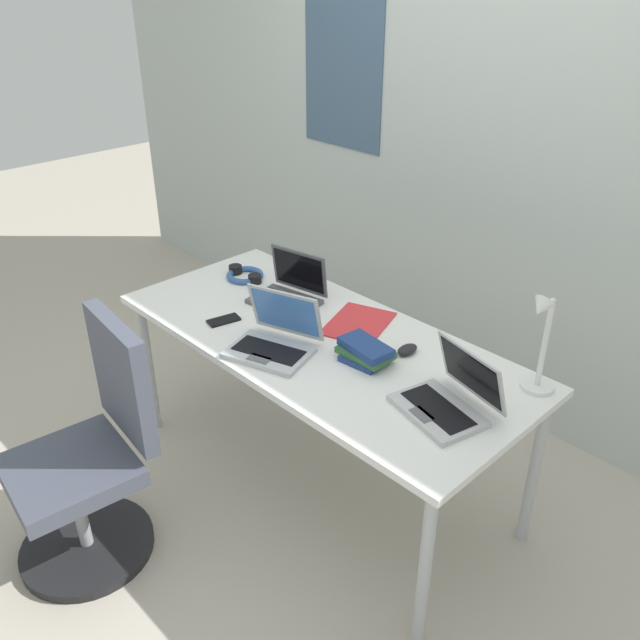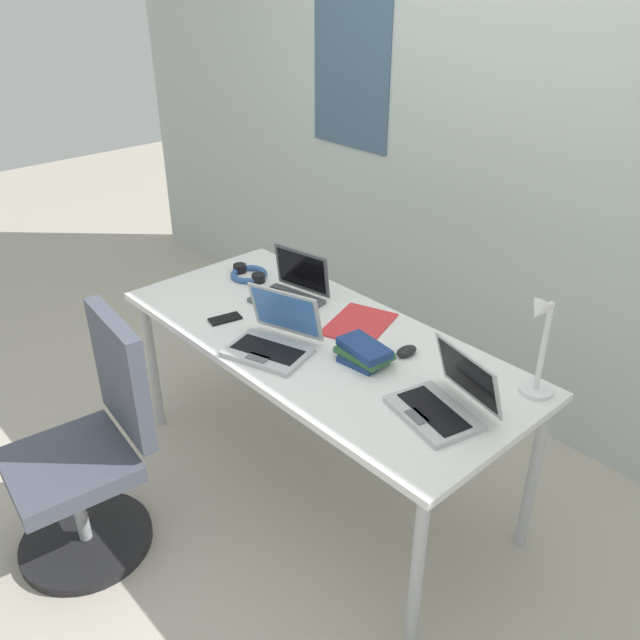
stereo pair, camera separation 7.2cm
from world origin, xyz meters
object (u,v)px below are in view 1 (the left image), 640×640
Objects in this scene: laptop_center at (289,292)px; headphones at (245,275)px; laptop_near_lamp at (274,340)px; book_stack at (365,352)px; desk_lamp at (540,344)px; office_chair at (92,465)px; laptop_mid_desk at (448,399)px; cell_phone at (224,320)px; computer_mouse at (407,350)px; paper_folder_near_mouse at (358,323)px.

laptop_center is 1.54× the size of headphones.
laptop_center reaches higher than headphones.
laptop_near_lamp reaches higher than book_stack.
desk_lamp is 1.71m from office_chair.
laptop_center is (-0.98, 0.15, -0.00)m from laptop_mid_desk.
headphones is at bearing 107.73° from office_chair.
cell_phone is 0.14× the size of office_chair.
cell_phone is at bearing -179.50° from laptop_near_lamp.
laptop_near_lamp is at bearing -49.52° from laptop_center.
laptop_center is at bearing 93.72° from cell_phone.
laptop_near_lamp is (-0.71, -0.17, 0.00)m from laptop_mid_desk.
laptop_mid_desk is 1.69× the size of headphones.
computer_mouse is 0.79m from cell_phone.
computer_mouse reaches higher than cell_phone.
cell_phone is at bearing -157.99° from desk_lamp.
desk_lamp reaches higher than laptop_near_lamp.
desk_lamp is 0.37m from laptop_mid_desk.
laptop_center is 2.42× the size of cell_phone.
laptop_mid_desk is at bearing -27.48° from computer_mouse.
book_stack is (0.58, -0.13, -0.00)m from laptop_center.
laptop_center is 1.49× the size of book_stack.
paper_folder_near_mouse is (0.42, 0.39, -0.00)m from cell_phone.
laptop_center is at bearing -1.39° from headphones.
computer_mouse is 0.18m from book_stack.
paper_folder_near_mouse is at bearing 175.81° from computer_mouse.
office_chair is at bearing -72.27° from headphones.
laptop_center is at bearing -174.98° from computer_mouse.
book_stack reaches higher than computer_mouse.
headphones is (-0.28, 0.33, 0.01)m from cell_phone.
book_stack is 0.29m from paper_folder_near_mouse.
cell_phone is at bearing -50.49° from headphones.
book_stack reaches higher than paper_folder_near_mouse.
office_chair is at bearing -108.56° from paper_folder_near_mouse.
cell_phone is (-1.18, -0.48, -0.19)m from desk_lamp.
computer_mouse is at bearing -6.34° from paper_folder_near_mouse.
cell_phone is 0.44× the size of paper_folder_near_mouse.
paper_folder_near_mouse is 0.32× the size of office_chair.
laptop_near_lamp is (-0.85, -0.47, -0.15)m from desk_lamp.
book_stack is at bearing -42.08° from paper_folder_near_mouse.
laptop_mid_desk is 0.73m from laptop_near_lamp.
desk_lamp is 1.48m from headphones.
headphones is (-0.33, 0.01, -0.03)m from laptop_center.
laptop_center is at bearing 167.58° from book_stack.
office_chair is (-0.58, -0.89, -0.38)m from book_stack.
laptop_near_lamp is 1.24× the size of paper_folder_near_mouse.
paper_folder_near_mouse is at bearing 10.14° from laptop_center.
desk_lamp is at bearing 5.59° from headphones.
laptop_center is 0.37m from paper_folder_near_mouse.
computer_mouse is at bearing -166.05° from desk_lamp.
cell_phone reaches higher than paper_folder_near_mouse.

